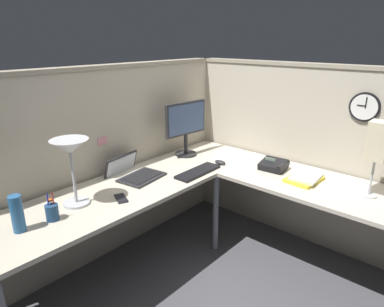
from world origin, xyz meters
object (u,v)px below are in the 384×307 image
Objects in this scene: keyboard at (198,172)px; desk_lamp_dome at (70,152)px; thermos_flask at (17,214)px; desk_lamp_paper at (378,143)px; laptop at (133,173)px; wall_clock at (365,107)px; office_phone at (274,166)px; book_stack at (305,178)px; computer_mouse at (220,162)px; cell_phone at (121,198)px; pen_cup at (52,212)px; monitor at (186,125)px.

keyboard is 1.04m from desk_lamp_dome.
desk_lamp_paper is at bearing -37.12° from thermos_flask.
laptop is 1.84m from wall_clock.
office_phone is at bearing 89.09° from desk_lamp_paper.
office_phone is (1.81, -0.62, -0.07)m from thermos_flask.
desk_lamp_dome is 1.71m from book_stack.
keyboard is 4.13× the size of computer_mouse.
keyboard reaches higher than cell_phone.
cell_phone is 1.76m from desk_lamp_paper.
pen_cup is 2.12m from desk_lamp_paper.
desk_lamp_paper is at bearing -69.54° from keyboard.
thermos_flask is 2.27m from desk_lamp_paper.
monitor is 1.16× the size of keyboard.
monitor is 1.56m from desk_lamp_paper.
thermos_flask is 1.99m from book_stack.
cell_phone is 0.48× the size of book_stack.
desk_lamp_dome is (-1.21, -0.12, 0.07)m from monitor.
thermos_flask is at bearing 173.38° from pen_cup.
book_stack is (1.57, -0.89, -0.03)m from pen_cup.
cell_phone is (0.44, -0.08, -0.05)m from pen_cup.
thermos_flask reaches higher than laptop.
wall_clock is at bearing -48.77° from laptop.
monitor is at bearing 40.13° from cell_phone.
pen_cup is 0.82× the size of thermos_flask.
monitor reaches higher than keyboard.
monitor is at bearing 1.92° from laptop.
keyboard is at bearing -8.35° from thermos_flask.
pen_cup is (-0.21, -0.08, -0.31)m from desk_lamp_dome.
computer_mouse is at bearing -7.37° from pen_cup.
keyboard is 0.97× the size of desk_lamp_dome.
laptop is 0.66m from desk_lamp_dome.
monitor is 2.29× the size of office_phone.
pen_cup reaches higher than office_phone.
monitor is 1.46m from wall_clock.
monitor is 1.06m from cell_phone.
thermos_flask reaches higher than cell_phone.
desk_lamp_dome is at bearing -174.16° from monitor.
computer_mouse is at bearing -28.70° from laptop.
book_stack is (0.81, -1.08, -0.00)m from laptop.
book_stack is at bearing 94.85° from desk_lamp_paper.
computer_mouse is at bearing 114.34° from office_phone.
keyboard is 0.64m from office_phone.
pen_cup is at bearing 150.42° from book_stack.
desk_lamp_dome is 2.47× the size of pen_cup.
desk_lamp_dome is 1.61m from office_phone.
office_phone reaches higher than keyboard.
cell_phone is (0.24, -0.16, -0.36)m from desk_lamp_dome.
thermos_flask reaches higher than computer_mouse.
cell_phone is (-0.99, 0.10, -0.01)m from computer_mouse.
computer_mouse is at bearing 117.12° from wall_clock.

